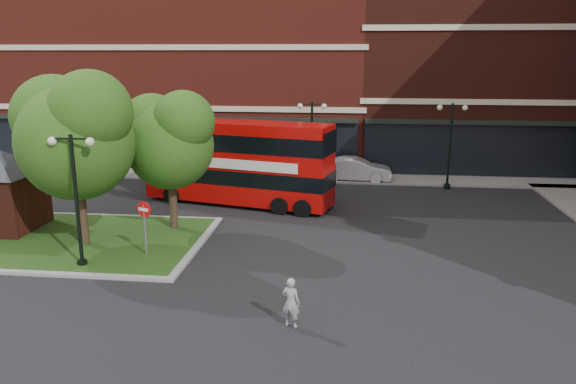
# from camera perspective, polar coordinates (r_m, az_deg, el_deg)

# --- Properties ---
(ground) EXTENTS (120.00, 120.00, 0.00)m
(ground) POSITION_cam_1_polar(r_m,az_deg,el_deg) (20.46, -6.29, -8.51)
(ground) COLOR black
(ground) RESTS_ON ground
(pavement_far) EXTENTS (44.00, 3.00, 0.12)m
(pavement_far) POSITION_cam_1_polar(r_m,az_deg,el_deg) (36.02, -0.57, 1.59)
(pavement_far) COLOR slate
(pavement_far) RESTS_ON ground
(terrace_far_left) EXTENTS (26.00, 12.00, 14.00)m
(terrace_far_left) POSITION_cam_1_polar(r_m,az_deg,el_deg) (44.17, -9.98, 12.76)
(terrace_far_left) COLOR maroon
(terrace_far_left) RESTS_ON ground
(terrace_far_right) EXTENTS (18.00, 12.00, 16.00)m
(terrace_far_right) POSITION_cam_1_polar(r_m,az_deg,el_deg) (43.51, 19.89, 13.46)
(terrace_far_right) COLOR #471911
(terrace_far_right) RESTS_ON ground
(traffic_island) EXTENTS (12.60, 7.60, 0.15)m
(traffic_island) POSITION_cam_1_polar(r_m,az_deg,el_deg) (25.89, -22.38, -4.48)
(traffic_island) COLOR gray
(traffic_island) RESTS_ON ground
(tree_island_west) EXTENTS (5.40, 4.71, 7.21)m
(tree_island_west) POSITION_cam_1_polar(r_m,az_deg,el_deg) (23.85, -20.94, 5.83)
(tree_island_west) COLOR #2D2116
(tree_island_west) RESTS_ON ground
(tree_island_east) EXTENTS (4.46, 3.90, 6.29)m
(tree_island_east) POSITION_cam_1_polar(r_m,az_deg,el_deg) (25.02, -12.06, 5.51)
(tree_island_east) COLOR #2D2116
(tree_island_east) RESTS_ON ground
(lamp_island) EXTENTS (1.72, 0.36, 5.00)m
(lamp_island) POSITION_cam_1_polar(r_m,az_deg,el_deg) (21.62, -20.74, -0.23)
(lamp_island) COLOR black
(lamp_island) RESTS_ON ground
(lamp_far_left) EXTENTS (1.72, 0.36, 5.00)m
(lamp_far_left) POSITION_cam_1_polar(r_m,az_deg,el_deg) (33.37, 2.42, 5.41)
(lamp_far_left) COLOR black
(lamp_far_left) RESTS_ON ground
(lamp_far_right) EXTENTS (1.72, 0.36, 5.00)m
(lamp_far_right) POSITION_cam_1_polar(r_m,az_deg,el_deg) (33.77, 16.14, 4.98)
(lamp_far_right) COLOR black
(lamp_far_right) RESTS_ON ground
(bus) EXTENTS (10.24, 4.69, 3.81)m
(bus) POSITION_cam_1_polar(r_m,az_deg,el_deg) (29.37, -5.13, 3.55)
(bus) COLOR #AB0806
(bus) RESTS_ON ground
(woman) EXTENTS (0.64, 0.53, 1.52)m
(woman) POSITION_cam_1_polar(r_m,az_deg,el_deg) (16.57, 0.31, -11.16)
(woman) COLOR #969799
(woman) RESTS_ON ground
(car_silver) EXTENTS (4.68, 2.18, 1.55)m
(car_silver) POSITION_cam_1_polar(r_m,az_deg,el_deg) (34.36, -5.26, 2.14)
(car_silver) COLOR #A1A4A8
(car_silver) RESTS_ON ground
(car_white) EXTENTS (4.52, 1.76, 1.47)m
(car_white) POSITION_cam_1_polar(r_m,az_deg,el_deg) (35.13, 6.87, 2.29)
(car_white) COLOR silver
(car_white) RESTS_ON ground
(no_entry_sign) EXTENTS (0.60, 0.27, 2.28)m
(no_entry_sign) POSITION_cam_1_polar(r_m,az_deg,el_deg) (22.27, -14.38, -2.56)
(no_entry_sign) COLOR slate
(no_entry_sign) RESTS_ON ground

